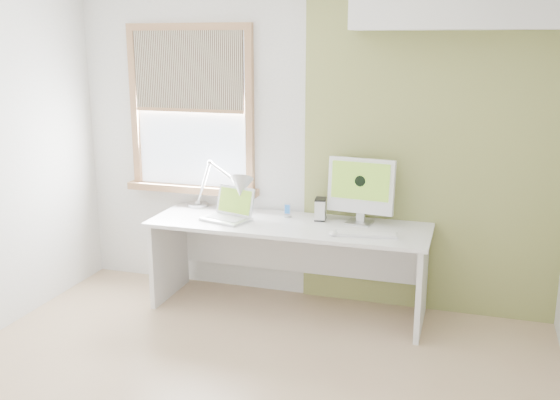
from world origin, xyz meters
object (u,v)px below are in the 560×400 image
at_px(desk, 290,245).
at_px(desk_lamp, 232,188).
at_px(laptop, 230,211).
at_px(imac, 361,187).
at_px(external_drive, 321,209).

distance_m(desk, desk_lamp, 0.66).
height_order(laptop, imac, imac).
relative_size(desk_lamp, laptop, 1.63).
height_order(desk, external_drive, external_drive).
bearing_deg(external_drive, laptop, -164.61).
xyz_separation_m(desk, desk_lamp, (-0.51, 0.05, 0.42)).
bearing_deg(desk, imac, 12.49).
relative_size(laptop, imac, 0.80).
bearing_deg(desk_lamp, desk, -5.23).
relative_size(desk, external_drive, 12.50).
bearing_deg(imac, laptop, -168.91).
distance_m(laptop, imac, 1.06).
distance_m(desk, laptop, 0.55).
xyz_separation_m(laptop, imac, (1.02, 0.20, 0.23)).
height_order(desk_lamp, external_drive, desk_lamp).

